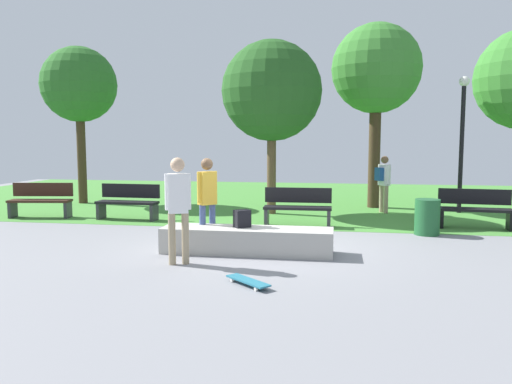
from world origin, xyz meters
The scene contains 18 objects.
ground_plane centered at (0.00, 0.00, 0.00)m, with size 28.00×28.00×0.00m, color gray.
grass_lawn centered at (0.00, 7.81, 0.00)m, with size 26.60×12.38×0.01m, color #478C38.
concrete_ledge centered at (-0.33, -0.82, 0.23)m, with size 3.12×0.74×0.46m, color #A8A59E.
backpack_on_ledge centered at (-0.43, -0.76, 0.62)m, with size 0.28×0.20×0.32m, color black.
skater_performing_trick centered at (-1.30, -1.82, 1.05)m, with size 0.41×0.30×1.78m.
skater_watching centered at (-1.15, -0.50, 1.01)m, with size 0.36×0.37×1.72m.
skateboard_by_ledge centered at (0.05, -2.83, 0.06)m, with size 0.73×0.68×0.08m.
skateboard_spare centered at (-0.89, 0.08, 0.06)m, with size 0.57×0.79×0.08m.
park_bench_near_path centered at (-4.04, 2.48, 0.48)m, with size 1.62×0.54×0.91m.
park_bench_far_right centered at (0.36, 2.17, 0.48)m, with size 1.61×0.51×0.91m.
park_bench_by_oak centered at (4.44, 2.53, 0.48)m, with size 1.64×0.62×0.91m.
park_bench_center_lawn centered at (-6.47, 2.43, 0.48)m, with size 1.65×0.70×0.91m.
tree_young_birch centered at (2.37, 5.85, 4.10)m, with size 2.65×2.65×5.47m.
tree_broad_elm centered at (-0.53, 4.10, 3.36)m, with size 2.74×2.74×4.75m.
tree_leaning_ash centered at (-6.87, 5.39, 3.76)m, with size 2.38×2.38×4.98m.
lamp_post centered at (4.68, 5.09, 2.33)m, with size 0.28×0.28×3.79m.
trash_bin centered at (3.22, 1.55, 0.39)m, with size 0.53×0.53×0.78m, color #1E592D.
pedestrian_with_backpack centered at (2.56, 4.73, 0.95)m, with size 0.44×0.42×1.60m.
Camera 1 is at (1.29, -9.70, 2.08)m, focal length 35.30 mm.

